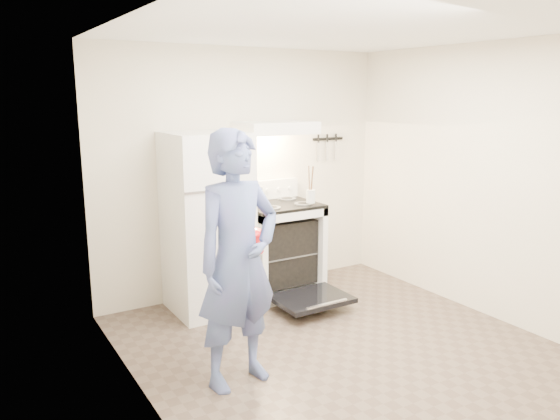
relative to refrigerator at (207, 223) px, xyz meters
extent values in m
plane|color=brown|center=(0.58, -1.45, -0.85)|extent=(3.60, 3.60, 0.00)
cube|color=beige|center=(0.58, 0.35, 0.40)|extent=(3.20, 0.02, 2.50)
cube|color=white|center=(0.00, 0.00, 0.00)|extent=(0.70, 0.70, 1.70)
cube|color=white|center=(0.81, 0.02, -0.39)|extent=(0.76, 0.65, 0.92)
cube|color=black|center=(0.81, 0.02, 0.09)|extent=(0.76, 0.65, 0.03)
cube|color=white|center=(0.81, 0.31, 0.20)|extent=(0.76, 0.07, 0.20)
cube|color=black|center=(0.81, -0.57, -0.72)|extent=(0.70, 0.54, 0.04)
cube|color=gray|center=(0.81, 0.02, -0.41)|extent=(0.60, 0.52, 0.01)
cube|color=white|center=(0.81, 0.10, 0.86)|extent=(0.76, 0.50, 0.12)
cube|color=black|center=(1.63, 0.33, 0.70)|extent=(0.40, 0.02, 0.03)
cylinder|color=#8D6C4F|center=(0.86, -0.05, -0.40)|extent=(0.33, 0.33, 0.02)
cylinder|color=silver|center=(1.02, -0.24, 0.20)|extent=(0.11, 0.11, 0.13)
imported|color=#3C587D|center=(-0.37, -1.38, 0.06)|extent=(0.72, 0.54, 1.82)
camera|label=1|loc=(-1.99, -4.63, 1.19)|focal=35.00mm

